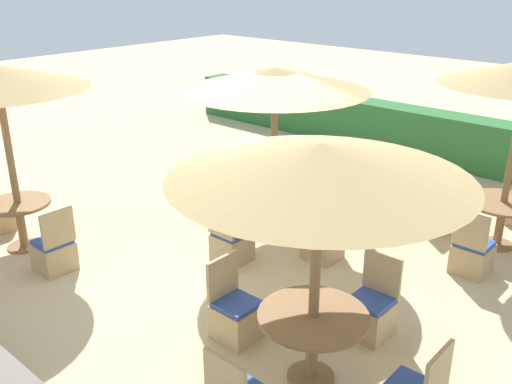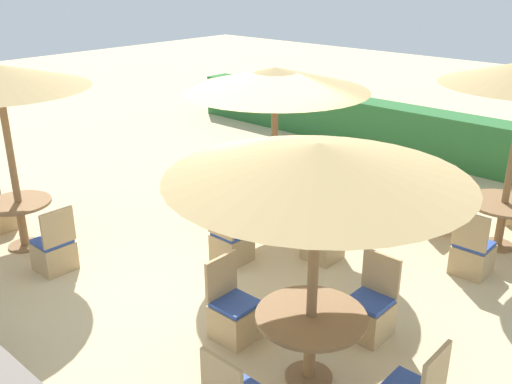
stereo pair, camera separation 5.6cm
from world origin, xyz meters
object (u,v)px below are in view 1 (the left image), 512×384
patio_chair_center_south (231,244)px  parasol_front_right (320,162)px  patio_chair_front_left_east (54,253)px  parasol_center (275,80)px  round_table_back_right (502,211)px  patio_chair_center_east (324,242)px  round_table_front_right (313,328)px  patio_chair_back_right_south (472,255)px  round_table_front_left (20,214)px  patio_chair_front_right_north (370,313)px  patio_chair_front_right_west (236,316)px  patio_chair_center_west (228,204)px  round_table_center (274,203)px  patio_chair_back_right_west (436,212)px

patio_chair_center_south → parasol_front_right: bearing=-28.2°
patio_chair_front_left_east → parasol_center: size_ratio=0.36×
round_table_back_right → patio_chair_front_left_east: bearing=-131.6°
patio_chair_center_east → patio_chair_center_south: bearing=134.8°
round_table_back_right → round_table_front_right: round_table_front_right is taller
round_table_back_right → patio_chair_back_right_south: (0.02, -1.04, -0.29)m
patio_chair_back_right_south → round_table_front_left: patio_chair_back_right_south is taller
round_table_front_left → parasol_center: size_ratio=0.35×
round_table_front_right → patio_chair_front_right_north: patio_chair_front_right_north is taller
parasol_center → patio_chair_center_south: (0.04, -0.96, -2.14)m
round_table_front_left → patio_chair_center_south: size_ratio=0.97×
round_table_back_right → patio_chair_center_east: (-1.68, -2.04, -0.29)m
parasol_front_right → patio_chair_center_east: size_ratio=2.91×
patio_chair_front_right_west → patio_chair_front_right_north: bearing=133.9°
round_table_front_right → parasol_center: 3.68m
round_table_back_right → patio_chair_front_left_east: (-4.20, -4.73, -0.29)m
round_table_front_left → round_table_front_right: (4.86, 0.49, 0.06)m
round_table_front_right → patio_chair_center_east: 2.57m
patio_chair_front_right_north → patio_chair_front_left_east: bearing=22.0°
parasol_front_right → parasol_center: (-2.34, 2.19, 0.11)m
round_table_front_right → patio_chair_center_east: size_ratio=1.16×
parasol_center → patio_chair_center_west: 2.36m
round_table_front_left → patio_chair_front_right_west: size_ratio=0.97×
patio_chair_front_right_west → round_table_center: 2.55m
patio_chair_back_right_west → parasol_front_right: size_ratio=0.34×
parasol_center → round_table_front_left: bearing=-133.3°
round_table_back_right → parasol_center: (-2.65, -1.99, 1.84)m
patio_chair_back_right_west → round_table_front_left: (-4.20, -4.66, 0.27)m
round_table_center → patio_chair_center_west: patio_chair_center_west is taller
patio_chair_front_right_north → round_table_front_left: bearing=17.4°
parasol_center → patio_chair_center_east: (0.96, -0.04, -2.14)m
patio_chair_center_west → patio_chair_back_right_west: bearing=125.8°
round_table_center → patio_chair_center_south: (0.04, -0.96, -0.30)m
patio_chair_front_left_east → patio_chair_front_right_north: (3.93, 1.59, 0.00)m
round_table_back_right → patio_chair_center_east: size_ratio=1.15×
patio_chair_back_right_west → round_table_center: 2.61m
round_table_front_left → round_table_center: bearing=46.7°
patio_chair_front_right_west → patio_chair_center_south: 1.75m
parasol_center → patio_chair_center_east: 2.35m
patio_chair_front_right_west → parasol_center: size_ratio=0.36×
patio_chair_back_right_west → patio_chair_front_right_west: (-0.39, -4.16, 0.00)m
round_table_back_right → patio_chair_back_right_west: size_ratio=1.15×
round_table_back_right → patio_chair_center_south: size_ratio=1.15×
parasol_front_right → round_table_center: parasol_front_right is taller
parasol_front_right → round_table_back_right: bearing=85.7°
round_table_front_left → round_table_front_right: round_table_front_right is taller
patio_chair_back_right_west → round_table_front_right: (0.66, -4.16, 0.33)m
parasol_center → patio_chair_center_south: size_ratio=2.82×
parasol_center → patio_chair_center_south: 2.34m
patio_chair_back_right_south → patio_chair_back_right_west: 1.42m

